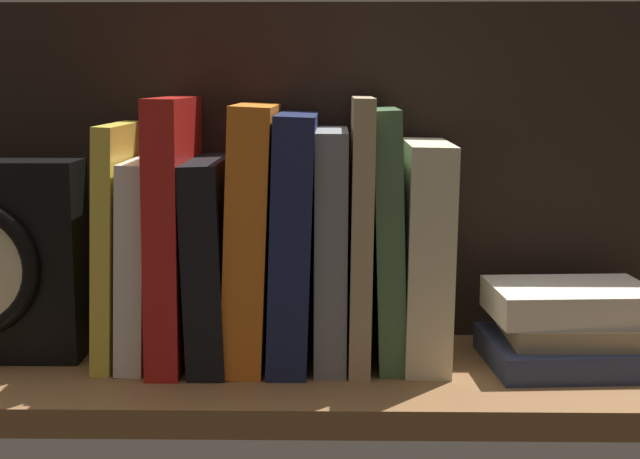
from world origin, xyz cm
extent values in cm
cube|color=brown|center=(0.00, 0.00, -1.25)|extent=(87.37, 24.76, 2.50)
cube|color=black|center=(0.00, 11.78, 17.17)|extent=(87.37, 1.20, 34.34)
cube|color=gold|center=(-15.72, 2.82, 11.27)|extent=(2.68, 13.82, 22.59)
cube|color=silver|center=(-13.27, 2.82, 9.60)|extent=(3.24, 14.09, 19.28)
cube|color=red|center=(-10.20, 2.82, 12.49)|extent=(3.26, 16.73, 25.02)
cube|color=black|center=(-6.69, 2.82, 9.61)|extent=(3.98, 16.39, 19.32)
cube|color=orange|center=(-2.83, 2.82, 12.16)|extent=(4.77, 15.54, 24.46)
cube|color=#192147|center=(1.14, 2.82, 11.74)|extent=(4.47, 16.00, 23.59)
cube|color=gray|center=(4.73, 2.82, 11.00)|extent=(3.07, 14.35, 22.02)
cube|color=tan|center=(7.48, 2.82, 12.51)|extent=(2.30, 15.26, 25.04)
cube|color=#476B44|center=(10.00, 2.82, 11.98)|extent=(3.27, 13.62, 24.04)
cube|color=beige|center=(13.64, 2.82, 10.42)|extent=(4.49, 14.64, 20.90)
cube|color=#232D4C|center=(28.29, 0.98, 1.26)|extent=(18.50, 14.60, 2.52)
cube|color=#9E8966|center=(28.56, 0.92, 3.48)|extent=(14.75, 10.92, 1.93)
cube|color=beige|center=(27.26, 1.47, 5.95)|extent=(15.46, 11.95, 3.01)
camera|label=1|loc=(5.16, -86.03, 26.51)|focal=53.24mm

